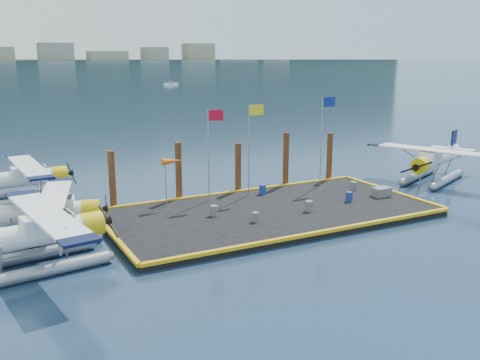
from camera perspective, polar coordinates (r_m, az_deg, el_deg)
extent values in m
plane|color=#162543|center=(33.68, 3.26, -3.85)|extent=(4000.00, 4000.00, 0.00)
cube|color=black|center=(33.62, 3.26, -3.52)|extent=(20.00, 10.00, 0.40)
cone|color=black|center=(1522.44, -13.83, 12.54)|extent=(1100.00, 1100.00, 360.00)
cone|color=#495E62|center=(2355.84, -8.66, 12.90)|extent=(1300.00, 1300.00, 560.00)
cone|color=#495E62|center=(2379.99, -0.82, 13.05)|extent=(1000.00, 1000.00, 420.00)
cylinder|color=gray|center=(28.22, -21.86, -7.59)|extent=(6.51, 1.53, 0.63)
cylinder|color=gray|center=(26.12, -20.62, -9.16)|extent=(6.51, 1.53, 0.63)
cylinder|color=white|center=(26.75, -21.09, -5.46)|extent=(4.98, 1.82, 1.15)
cube|color=white|center=(26.78, -19.86, -4.50)|extent=(2.44, 1.46, 0.94)
cube|color=black|center=(26.80, -19.25, -3.98)|extent=(1.60, 1.29, 0.58)
cylinder|color=gold|center=(27.47, -15.60, -4.55)|extent=(1.20, 1.35, 1.21)
cube|color=black|center=(27.77, -13.88, -4.26)|extent=(0.39, 2.31, 1.17)
cube|color=white|center=(26.64, -19.94, -3.43)|extent=(2.87, 9.54, 0.13)
cube|color=#0A1035|center=(30.86, -22.24, -1.40)|extent=(1.68, 1.15, 0.14)
cube|color=#0A1035|center=(22.51, -16.78, -6.21)|extent=(1.68, 1.15, 0.14)
cylinder|color=gray|center=(32.18, -20.17, -4.96)|extent=(5.86, 1.97, 0.57)
cylinder|color=gray|center=(30.21, -20.60, -6.18)|extent=(5.86, 1.97, 0.57)
cylinder|color=white|center=(30.80, -20.22, -3.27)|extent=(4.54, 2.08, 1.05)
cube|color=white|center=(30.64, -19.21, -2.62)|extent=(2.28, 1.52, 0.86)
cube|color=black|center=(30.57, -18.71, -2.25)|extent=(1.53, 1.29, 0.52)
cylinder|color=gold|center=(30.59, -15.62, -3.04)|extent=(1.19, 1.30, 1.10)
cube|color=black|center=(30.56, -14.10, -2.96)|extent=(0.56, 2.07, 1.07)
cube|color=white|center=(30.52, -19.28, -1.76)|extent=(3.44, 8.65, 0.11)
cube|color=#0A1035|center=(34.48, -18.65, -0.04)|extent=(1.59, 1.17, 0.12)
cube|color=#0A1035|center=(26.61, -20.09, -3.99)|extent=(1.59, 1.17, 0.12)
cylinder|color=gray|center=(40.60, -22.79, -1.47)|extent=(6.23, 1.01, 0.60)
cylinder|color=gray|center=(38.48, -22.28, -2.19)|extent=(6.23, 1.01, 0.60)
cylinder|color=white|center=(39.26, -22.43, 0.12)|extent=(4.72, 1.41, 1.10)
cube|color=white|center=(39.28, -21.62, 0.72)|extent=(2.27, 1.24, 0.90)
cube|color=black|center=(39.29, -21.21, 1.06)|extent=(1.47, 1.14, 0.55)
cylinder|color=gold|center=(39.71, -18.74, 0.57)|extent=(1.08, 1.22, 1.16)
cube|color=black|center=(39.89, -17.55, 0.71)|extent=(0.21, 2.23, 1.12)
cube|color=white|center=(39.18, -21.68, 1.44)|extent=(2.10, 9.08, 0.12)
cube|color=#0A1035|center=(43.36, -22.67, 2.42)|extent=(1.56, 1.00, 0.13)
cube|color=#0A1035|center=(35.02, -20.45, 0.22)|extent=(1.56, 1.00, 0.13)
cylinder|color=gray|center=(45.12, 21.25, 0.09)|extent=(6.23, 3.25, 0.63)
cylinder|color=gray|center=(45.83, 18.49, 0.51)|extent=(6.23, 3.25, 0.63)
cylinder|color=white|center=(44.98, 19.91, 2.02)|extent=(4.95, 3.06, 1.16)
cube|color=white|center=(44.33, 19.68, 2.37)|extent=(2.59, 2.01, 0.95)
cube|color=black|center=(44.00, 19.57, 2.58)|extent=(1.80, 1.61, 0.58)
cylinder|color=gold|center=(42.43, 18.71, 1.48)|extent=(1.46, 1.55, 1.22)
cube|color=black|center=(41.61, 18.28, 1.29)|extent=(1.02, 2.17, 1.18)
cube|color=white|center=(44.24, 19.74, 3.04)|extent=(5.32, 9.31, 0.13)
cube|color=#0A1035|center=(45.86, 14.38, 3.74)|extent=(1.83, 1.51, 0.14)
cube|color=#0A1035|center=(49.40, 21.84, 3.93)|extent=(1.11, 0.59, 1.79)
cube|color=white|center=(49.40, 21.73, 3.13)|extent=(2.33, 3.66, 0.11)
cylinder|color=slate|center=(32.27, -2.79, -3.29)|extent=(0.45, 0.45, 0.63)
cylinder|color=slate|center=(33.42, 7.38, -2.78)|extent=(0.46, 0.46, 0.65)
cylinder|color=navy|center=(36.08, 11.57, -1.74)|extent=(0.46, 0.46, 0.64)
cylinder|color=slate|center=(31.12, 1.67, -3.97)|extent=(0.40, 0.40, 0.56)
cylinder|color=slate|center=(39.04, 12.02, -0.63)|extent=(0.45, 0.45, 0.64)
cylinder|color=navy|center=(37.17, 2.41, -1.01)|extent=(0.48, 0.48, 0.68)
cube|color=slate|center=(37.88, 14.85, -1.23)|extent=(1.21, 0.81, 0.61)
cylinder|color=gray|center=(35.02, -3.38, 2.55)|extent=(0.08, 0.08, 6.00)
cube|color=red|center=(34.86, -2.60, 6.92)|extent=(1.10, 0.03, 0.70)
cylinder|color=gray|center=(36.31, 0.95, 3.12)|extent=(0.08, 0.08, 6.20)
cube|color=yellow|center=(36.19, 1.74, 7.48)|extent=(1.10, 0.03, 0.70)
cylinder|color=gray|center=(39.45, 8.66, 4.01)|extent=(0.08, 0.08, 6.50)
cube|color=navy|center=(39.42, 9.47, 8.22)|extent=(1.10, 0.03, 0.70)
cylinder|color=gray|center=(34.26, -7.92, -0.36)|extent=(0.07, 0.07, 3.00)
cone|color=#F3570D|center=(34.12, -7.21, 2.01)|extent=(1.40, 0.44, 0.44)
cylinder|color=#462514|center=(34.90, -13.46, -0.18)|extent=(0.44, 0.44, 4.00)
cylinder|color=#462514|center=(36.18, -6.55, 0.73)|extent=(0.44, 0.44, 4.20)
cylinder|color=#462514|center=(38.01, -0.20, 1.12)|extent=(0.44, 0.44, 3.80)
cylinder|color=#462514|center=(39.91, 4.91, 2.03)|extent=(0.44, 0.44, 4.30)
cylinder|color=#462514|center=(42.18, 9.52, 2.29)|extent=(0.44, 0.44, 4.00)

